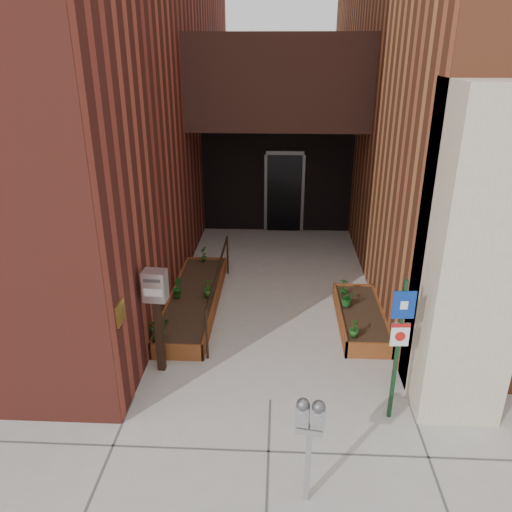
# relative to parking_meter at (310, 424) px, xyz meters

# --- Properties ---
(ground) EXTENTS (80.00, 80.00, 0.00)m
(ground) POSITION_rel_parking_meter_xyz_m (-0.44, 1.68, -1.07)
(ground) COLOR #9E9991
(ground) RESTS_ON ground
(architecture) EXTENTS (20.00, 14.60, 10.00)m
(architecture) POSITION_rel_parking_meter_xyz_m (-0.63, 8.58, 3.91)
(architecture) COLOR maroon
(architecture) RESTS_ON ground
(planter_left) EXTENTS (0.90, 3.60, 0.30)m
(planter_left) POSITION_rel_parking_meter_xyz_m (-1.99, 4.38, -0.94)
(planter_left) COLOR brown
(planter_left) RESTS_ON ground
(planter_right) EXTENTS (0.80, 2.20, 0.30)m
(planter_right) POSITION_rel_parking_meter_xyz_m (1.16, 3.88, -0.94)
(planter_right) COLOR brown
(planter_right) RESTS_ON ground
(handrail) EXTENTS (0.04, 3.34, 0.90)m
(handrail) POSITION_rel_parking_meter_xyz_m (-1.49, 4.33, -0.32)
(handrail) COLOR black
(handrail) RESTS_ON ground
(parking_meter) EXTENTS (0.32, 0.17, 1.38)m
(parking_meter) POSITION_rel_parking_meter_xyz_m (0.00, 0.00, 0.00)
(parking_meter) COLOR #969698
(parking_meter) RESTS_ON ground
(sign_post) EXTENTS (0.29, 0.08, 2.10)m
(sign_post) POSITION_rel_parking_meter_xyz_m (1.21, 1.41, 0.22)
(sign_post) COLOR #13341A
(sign_post) RESTS_ON ground
(payment_dropbox) EXTENTS (0.36, 0.28, 1.71)m
(payment_dropbox) POSITION_rel_parking_meter_xyz_m (-2.18, 2.36, 0.16)
(payment_dropbox) COLOR black
(payment_dropbox) RESTS_ON ground
(shrub_left_a) EXTENTS (0.49, 0.49, 0.39)m
(shrub_left_a) POSITION_rel_parking_meter_xyz_m (-2.29, 2.78, -0.58)
(shrub_left_a) COLOR #265418
(shrub_left_a) RESTS_ON planter_left
(shrub_left_b) EXTENTS (0.23, 0.23, 0.36)m
(shrub_left_b) POSITION_rel_parking_meter_xyz_m (-2.29, 4.28, -0.59)
(shrub_left_b) COLOR #164F17
(shrub_left_b) RESTS_ON planter_left
(shrub_left_c) EXTENTS (0.24, 0.24, 0.36)m
(shrub_left_c) POSITION_rel_parking_meter_xyz_m (-1.69, 4.32, -0.59)
(shrub_left_c) COLOR #255117
(shrub_left_c) RESTS_ON planter_left
(shrub_left_d) EXTENTS (0.21, 0.21, 0.35)m
(shrub_left_d) POSITION_rel_parking_meter_xyz_m (-2.03, 5.98, -0.60)
(shrub_left_d) COLOR #205A19
(shrub_left_d) RESTS_ON planter_left
(shrub_right_a) EXTENTS (0.17, 0.17, 0.30)m
(shrub_right_a) POSITION_rel_parking_meter_xyz_m (0.91, 3.01, -0.62)
(shrub_right_a) COLOR #1C4F16
(shrub_right_a) RESTS_ON planter_right
(shrub_right_b) EXTENTS (0.22, 0.22, 0.33)m
(shrub_right_b) POSITION_rel_parking_meter_xyz_m (0.91, 4.53, -0.60)
(shrub_right_b) COLOR #1B5117
(shrub_right_b) RESTS_ON planter_right
(shrub_right_c) EXTENTS (0.40, 0.40, 0.34)m
(shrub_right_c) POSITION_rel_parking_meter_xyz_m (0.91, 4.04, -0.60)
(shrub_right_c) COLOR #17521B
(shrub_right_c) RESTS_ON planter_right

